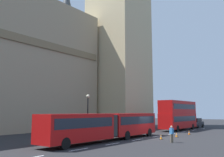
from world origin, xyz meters
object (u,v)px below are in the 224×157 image
(traffic_cone_middle, at_px, (177,135))
(traffic_cone_east, at_px, (189,133))
(sedan_lead, at_px, (196,123))
(street_lamp, at_px, (88,112))
(double_decker_bus, at_px, (178,114))
(pedestrian_near_cones, at_px, (172,133))
(traffic_cone_west, at_px, (161,137))
(articulated_bus, at_px, (107,124))

(traffic_cone_middle, relative_size, traffic_cone_east, 1.00)
(sedan_lead, bearing_deg, traffic_cone_east, -164.27)
(traffic_cone_middle, xyz_separation_m, street_lamp, (-6.52, 8.85, 2.77))
(double_decker_bus, distance_m, traffic_cone_middle, 12.26)
(pedestrian_near_cones, bearing_deg, traffic_cone_east, 10.42)
(traffic_cone_west, relative_size, street_lamp, 0.11)
(traffic_cone_east, xyz_separation_m, street_lamp, (-10.64, 8.91, 2.77))
(articulated_bus, distance_m, traffic_cone_middle, 9.43)
(double_decker_bus, distance_m, traffic_cone_east, 8.69)
(street_lamp, relative_size, pedestrian_near_cones, 3.12)
(traffic_cone_west, xyz_separation_m, traffic_cone_middle, (3.41, -0.39, 0.00))
(traffic_cone_middle, height_order, traffic_cone_east, same)
(traffic_cone_middle, bearing_deg, double_decker_bus, 21.18)
(double_decker_bus, height_order, sedan_lead, double_decker_bus)
(articulated_bus, bearing_deg, sedan_lead, 0.02)
(traffic_cone_west, bearing_deg, street_lamp, 110.22)
(sedan_lead, relative_size, pedestrian_near_cones, 2.60)
(sedan_lead, height_order, pedestrian_near_cones, sedan_lead)
(double_decker_bus, bearing_deg, street_lamp, 165.75)
(articulated_bus, bearing_deg, street_lamp, 69.14)
(sedan_lead, xyz_separation_m, traffic_cone_west, (-23.18, -3.96, -0.63))
(double_decker_bus, xyz_separation_m, traffic_cone_west, (-14.62, -3.95, -2.43))
(traffic_cone_middle, bearing_deg, traffic_cone_east, -0.79)
(articulated_bus, distance_m, traffic_cone_west, 6.41)
(sedan_lead, bearing_deg, double_decker_bus, -179.96)
(articulated_bus, bearing_deg, double_decker_bus, 0.01)
(articulated_bus, distance_m, double_decker_bus, 19.47)
(articulated_bus, height_order, pedestrian_near_cones, articulated_bus)
(traffic_cone_middle, relative_size, pedestrian_near_cones, 0.34)
(sedan_lead, height_order, traffic_cone_west, sedan_lead)
(sedan_lead, relative_size, traffic_cone_east, 7.59)
(traffic_cone_middle, bearing_deg, traffic_cone_west, 173.44)
(sedan_lead, relative_size, traffic_cone_middle, 7.59)
(double_decker_bus, height_order, traffic_cone_west, double_decker_bus)
(double_decker_bus, relative_size, street_lamp, 1.99)
(double_decker_bus, xyz_separation_m, sedan_lead, (8.56, 0.01, -1.80))
(double_decker_bus, height_order, street_lamp, street_lamp)
(double_decker_bus, height_order, traffic_cone_middle, double_decker_bus)
(double_decker_bus, bearing_deg, pedestrian_near_cones, -159.72)
(traffic_cone_middle, height_order, pedestrian_near_cones, pedestrian_near_cones)
(traffic_cone_west, bearing_deg, traffic_cone_middle, -6.56)
(articulated_bus, relative_size, double_decker_bus, 1.64)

